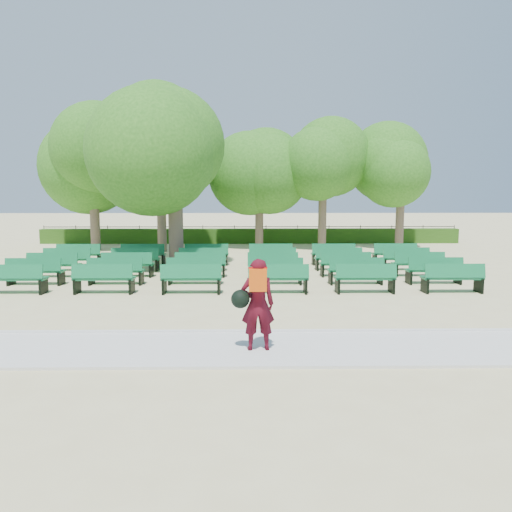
{
  "coord_description": "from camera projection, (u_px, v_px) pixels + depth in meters",
  "views": [
    {
      "loc": [
        -0.08,
        -17.11,
        3.16
      ],
      "look_at": [
        0.15,
        -1.0,
        1.1
      ],
      "focal_mm": 35.0,
      "sensor_mm": 36.0,
      "label": 1
    }
  ],
  "objects": [
    {
      "name": "ground",
      "position": [
        251.0,
        284.0,
        17.37
      ],
      "size": [
        120.0,
        120.0,
        0.0
      ],
      "primitive_type": "plane",
      "color": "#CDBF87"
    },
    {
      "name": "hedge",
      "position": [
        250.0,
        236.0,
        31.2
      ],
      "size": [
        26.0,
        0.7,
        0.9
      ],
      "primitive_type": "cube",
      "color": "#285014",
      "rests_on": "ground"
    },
    {
      "name": "person",
      "position": [
        256.0,
        303.0,
        9.78
      ],
      "size": [
        0.87,
        0.54,
        1.83
      ],
      "rotation": [
        0.0,
        0.0,
        3.23
      ],
      "color": "#430914",
      "rests_on": "ground"
    },
    {
      "name": "bench_array",
      "position": [
        237.0,
        274.0,
        18.8
      ],
      "size": [
        1.89,
        0.6,
        1.19
      ],
      "rotation": [
        0.0,
        0.0,
        0.01
      ],
      "color": "#126A3B",
      "rests_on": "ground"
    },
    {
      "name": "fence",
      "position": [
        250.0,
        242.0,
        31.66
      ],
      "size": [
        26.0,
        0.1,
        1.02
      ],
      "primitive_type": null,
      "color": "black",
      "rests_on": "ground"
    },
    {
      "name": "tree_among",
      "position": [
        174.0,
        150.0,
        20.11
      ],
      "size": [
        5.45,
        5.45,
        7.34
      ],
      "color": "brown",
      "rests_on": "ground"
    },
    {
      "name": "paving",
      "position": [
        253.0,
        349.0,
        10.03
      ],
      "size": [
        30.0,
        2.2,
        0.06
      ],
      "primitive_type": "cube",
      "color": "silver",
      "rests_on": "ground"
    },
    {
      "name": "curb",
      "position": [
        253.0,
        332.0,
        11.17
      ],
      "size": [
        30.0,
        0.12,
        0.1
      ],
      "primitive_type": "cube",
      "color": "silver",
      "rests_on": "ground"
    },
    {
      "name": "tree_line",
      "position": [
        250.0,
        250.0,
        27.29
      ],
      "size": [
        21.8,
        6.8,
        7.04
      ],
      "primitive_type": null,
      "color": "#34731F",
      "rests_on": "ground"
    }
  ]
}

